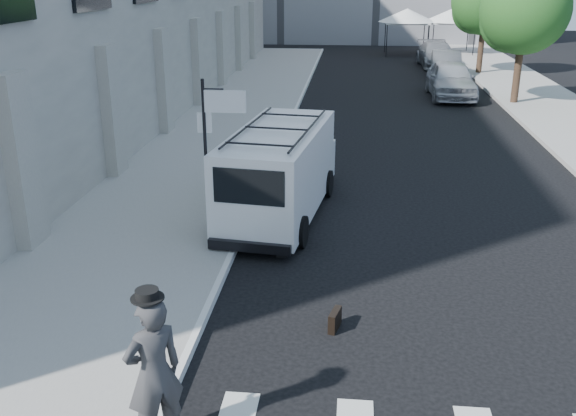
% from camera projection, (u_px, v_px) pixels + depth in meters
% --- Properties ---
extents(ground, '(120.00, 120.00, 0.00)m').
position_uv_depth(ground, '(320.00, 328.00, 10.85)').
color(ground, black).
rests_on(ground, ground).
extents(sidewalk_left, '(4.50, 48.00, 0.15)m').
position_uv_depth(sidewalk_left, '(238.00, 117.00, 26.16)').
color(sidewalk_left, gray).
rests_on(sidewalk_left, ground).
extents(sidewalk_right, '(4.00, 56.00, 0.15)m').
position_uv_depth(sidewalk_right, '(546.00, 104.00, 28.63)').
color(sidewalk_right, gray).
rests_on(sidewalk_right, ground).
extents(sign_pole, '(1.03, 0.07, 3.50)m').
position_uv_depth(sign_pole, '(216.00, 128.00, 13.14)').
color(sign_pole, black).
rests_on(sign_pole, sidewalk_left).
extents(tree_near, '(3.80, 3.83, 6.03)m').
position_uv_depth(tree_near, '(521.00, 13.00, 27.56)').
color(tree_near, black).
rests_on(tree_near, ground).
extents(tree_far, '(3.80, 3.83, 6.03)m').
position_uv_depth(tree_far, '(483.00, 3.00, 35.95)').
color(tree_far, black).
rests_on(tree_far, ground).
extents(tent_left, '(4.00, 4.00, 3.20)m').
position_uv_depth(tent_left, '(407.00, 16.00, 44.98)').
color(tent_left, black).
rests_on(tent_left, ground).
extents(tent_right, '(4.00, 4.00, 3.20)m').
position_uv_depth(tent_right, '(453.00, 16.00, 45.14)').
color(tent_right, black).
rests_on(tent_right, ground).
extents(businessman, '(0.89, 0.87, 2.06)m').
position_uv_depth(businessman, '(154.00, 373.00, 7.88)').
color(businessman, '#333335').
rests_on(businessman, ground).
extents(briefcase, '(0.22, 0.46, 0.34)m').
position_uv_depth(briefcase, '(335.00, 320.00, 10.77)').
color(briefcase, black).
rests_on(briefcase, ground).
extents(suitcase, '(0.25, 0.39, 1.04)m').
position_uv_depth(suitcase, '(283.00, 243.00, 13.56)').
color(suitcase, black).
rests_on(suitcase, ground).
extents(cargo_van, '(2.53, 5.88, 2.16)m').
position_uv_depth(cargo_van, '(280.00, 170.00, 15.56)').
color(cargo_van, white).
rests_on(cargo_van, ground).
extents(parked_car_a, '(2.03, 5.04, 1.72)m').
position_uv_depth(parked_car_a, '(451.00, 79.00, 30.27)').
color(parked_car_a, '#B0B2B8').
rests_on(parked_car_a, ground).
extents(parked_car_b, '(1.92, 4.60, 1.48)m').
position_uv_depth(parked_car_b, '(446.00, 64.00, 35.93)').
color(parked_car_b, '#4C4F53').
rests_on(parked_car_b, ground).
extents(parked_car_c, '(2.39, 5.32, 1.51)m').
position_uv_depth(parked_car_c, '(437.00, 55.00, 39.96)').
color(parked_car_c, gray).
rests_on(parked_car_c, ground).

